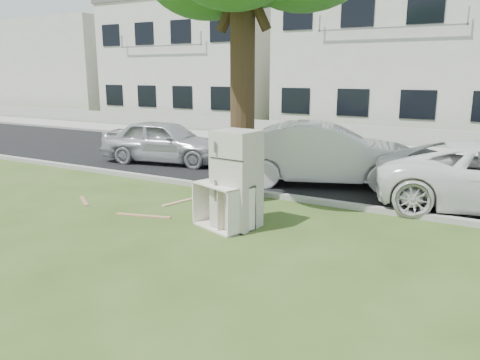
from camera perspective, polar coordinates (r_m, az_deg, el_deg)
The scene contains 16 objects.
ground at distance 9.11m, azimuth -3.12°, elevation -5.55°, with size 120.00×120.00×0.00m, color #334619.
road at distance 14.35m, azimuth 9.99°, elevation 1.15°, with size 120.00×7.00×0.01m, color black.
kerb_near at distance 11.15m, azimuth 3.72°, elevation -2.08°, with size 120.00×0.18×0.12m, color gray.
kerb_far at distance 17.68m, azimuth 13.94°, elevation 3.15°, with size 120.00×0.18×0.12m, color gray.
sidewalk at distance 19.06m, azimuth 15.15°, elevation 3.79°, with size 120.00×2.80×0.01m, color gray.
low_wall at distance 20.55m, azimuth 16.37°, elevation 5.32°, with size 120.00×0.15×0.70m, color gray.
townhouse_left at distance 29.86m, azimuth -4.38°, elevation 14.12°, with size 10.20×8.16×7.04m.
townhouse_center at distance 25.20m, azimuth 19.61°, elevation 14.12°, with size 11.22×8.16×7.44m.
filler_left at distance 39.75m, azimuth -21.33°, elevation 12.52°, with size 16.00×9.00×6.40m, color beige.
fridge at distance 8.78m, azimuth -0.41°, elevation 0.05°, with size 0.76×0.71×1.85m, color beige.
cabinet at distance 8.89m, azimuth -2.01°, elevation -3.11°, with size 1.10×0.68×0.86m, color white.
plank_a at distance 9.86m, azimuth -11.72°, elevation -4.28°, with size 1.20×0.10×0.02m, color #AC7753.
plank_b at distance 11.33m, azimuth -18.47°, elevation -2.45°, with size 0.86×0.09×0.02m, color #976D4F.
plank_c at distance 10.75m, azimuth -7.49°, elevation -2.68°, with size 0.89×0.10×0.02m, color tan.
car_center at distance 12.48m, azimuth 10.26°, elevation 3.15°, with size 1.71×4.91×1.62m, color silver.
car_left at distance 15.48m, azimuth -9.11°, elevation 4.68°, with size 1.67×4.15×1.41m, color #A2A3A9.
Camera 1 is at (4.71, -7.24, 2.88)m, focal length 35.00 mm.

